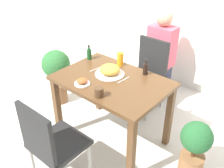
# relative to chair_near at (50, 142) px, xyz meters

# --- Properties ---
(ground_plane) EXTENTS (16.00, 16.00, 0.00)m
(ground_plane) POSITION_rel_chair_near_xyz_m (0.00, 0.78, -0.50)
(ground_plane) COLOR beige
(dining_table) EXTENTS (1.08, 0.75, 0.76)m
(dining_table) POSITION_rel_chair_near_xyz_m (0.00, 0.78, 0.13)
(dining_table) COLOR brown
(dining_table) RESTS_ON ground_plane
(chair_near) EXTENTS (0.42, 0.42, 0.89)m
(chair_near) POSITION_rel_chair_near_xyz_m (0.00, 0.00, 0.00)
(chair_near) COLOR black
(chair_near) RESTS_ON ground_plane
(chair_far) EXTENTS (0.42, 0.42, 0.89)m
(chair_far) POSITION_rel_chair_near_xyz_m (-0.07, 1.54, 0.00)
(chair_far) COLOR black
(chair_far) RESTS_ON ground_plane
(food_plate) EXTENTS (0.29, 0.29, 0.10)m
(food_plate) POSITION_rel_chair_near_xyz_m (-0.08, 0.84, 0.30)
(food_plate) COLOR white
(food_plate) RESTS_ON dining_table
(side_plate) EXTENTS (0.15, 0.15, 0.06)m
(side_plate) POSITION_rel_chair_near_xyz_m (-0.15, 0.53, 0.28)
(side_plate) COLOR white
(side_plate) RESTS_ON dining_table
(drink_cup) EXTENTS (0.08, 0.08, 0.09)m
(drink_cup) POSITION_rel_chair_near_xyz_m (0.11, 0.49, 0.30)
(drink_cup) COLOR #4C331E
(drink_cup) RESTS_ON dining_table
(juice_glass) EXTENTS (0.07, 0.07, 0.14)m
(juice_glass) POSITION_rel_chair_near_xyz_m (-0.13, 1.07, 0.32)
(juice_glass) COLOR orange
(juice_glass) RESTS_ON dining_table
(sauce_bottle) EXTENTS (0.05, 0.05, 0.17)m
(sauce_bottle) POSITION_rel_chair_near_xyz_m (-0.49, 0.97, 0.32)
(sauce_bottle) COLOR #194C23
(sauce_bottle) RESTS_ON dining_table
(condiment_bottle) EXTENTS (0.05, 0.05, 0.17)m
(condiment_bottle) POSITION_rel_chair_near_xyz_m (0.19, 1.08, 0.32)
(condiment_bottle) COLOR black
(condiment_bottle) RESTS_ON dining_table
(fork_utensil) EXTENTS (0.04, 0.18, 0.00)m
(fork_utensil) POSITION_rel_chair_near_xyz_m (-0.26, 0.84, 0.25)
(fork_utensil) COLOR silver
(fork_utensil) RESTS_ON dining_table
(spoon_utensil) EXTENTS (0.02, 0.16, 0.00)m
(spoon_utensil) POSITION_rel_chair_near_xyz_m (0.10, 0.84, 0.25)
(spoon_utensil) COLOR silver
(spoon_utensil) RESTS_ON dining_table
(potted_plant_left) EXTENTS (0.36, 0.36, 0.73)m
(potted_plant_left) POSITION_rel_chair_near_xyz_m (-1.00, 0.88, -0.04)
(potted_plant_left) COLOR brown
(potted_plant_left) RESTS_ON ground_plane
(potted_plant_right) EXTENTS (0.29, 0.29, 0.59)m
(potted_plant_right) POSITION_rel_chair_near_xyz_m (0.88, 0.90, -0.17)
(potted_plant_right) COLOR brown
(potted_plant_right) RESTS_ON ground_plane
(person_figure) EXTENTS (0.34, 0.22, 1.17)m
(person_figure) POSITION_rel_chair_near_xyz_m (-0.12, 1.91, 0.08)
(person_figure) COLOR #2D3347
(person_figure) RESTS_ON ground_plane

